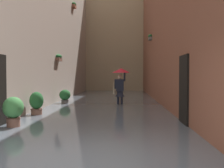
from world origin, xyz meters
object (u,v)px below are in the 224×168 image
object	(u,v)px
potted_plant_far_right	(13,111)
potted_plant_near_right	(65,96)
potted_plant_mid_right	(36,104)
person_wading	(120,80)

from	to	relation	value
potted_plant_far_right	potted_plant_near_right	distance (m)	6.45
potted_plant_mid_right	potted_plant_near_right	distance (m)	4.07
potted_plant_mid_right	person_wading	bearing A→B (deg)	-130.25
person_wading	potted_plant_near_right	world-z (taller)	person_wading
potted_plant_far_right	potted_plant_mid_right	bearing A→B (deg)	-87.28
potted_plant_mid_right	potted_plant_far_right	distance (m)	2.39
person_wading	potted_plant_mid_right	size ratio (longest dim) A/B	2.06
person_wading	potted_plant_far_right	bearing A→B (deg)	63.81
potted_plant_near_right	potted_plant_far_right	bearing A→B (deg)	89.49
person_wading	potted_plant_near_right	size ratio (longest dim) A/B	2.38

